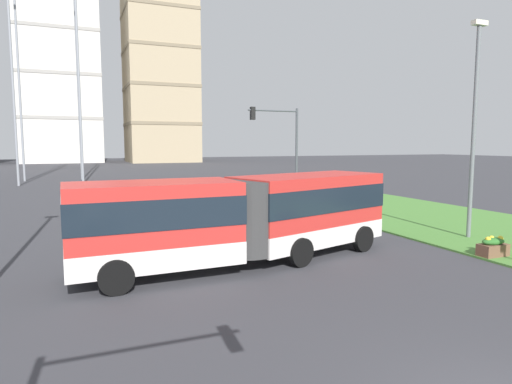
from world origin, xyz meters
name	(u,v)px	position (x,y,z in m)	size (l,w,h in m)	color
grass_median	(509,234)	(12.47, 10.00, 0.04)	(10.00, 70.00, 0.08)	#4C8438
articulated_bus	(244,216)	(-0.60, 10.14, 1.65)	(11.89, 4.44, 3.00)	red
flower_planter_2	(493,247)	(8.07, 7.27, 0.43)	(1.10, 0.56, 0.74)	brown
traffic_light_near_left	(0,144)	(-6.16, -3.00, 4.18)	(4.13, 0.28, 6.05)	#474C51
traffic_light_far_right	(282,140)	(6.60, 22.00, 4.39)	(3.52, 0.28, 6.48)	#474C51
streetlight_median	(474,122)	(9.97, 10.06, 5.10)	(0.70, 0.28, 9.31)	slate
apartment_tower_westcentre	(60,80)	(-8.12, 107.87, 18.60)	(17.11, 19.83, 37.16)	silver
apartment_tower_centre	(160,71)	(13.12, 99.53, 20.63)	(15.38, 15.59, 41.21)	tan
transmission_pylon	(45,16)	(-8.15, 48.40, 17.41)	(9.00, 6.24, 31.96)	gray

